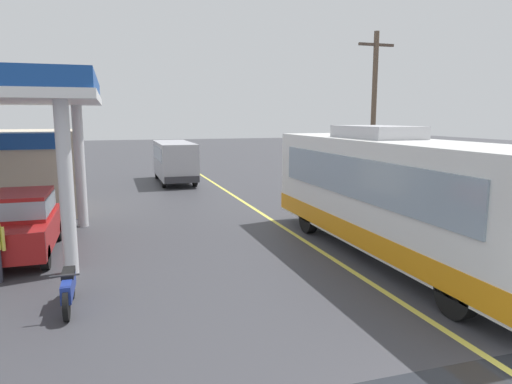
{
  "coord_description": "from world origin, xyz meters",
  "views": [
    {
      "loc": [
        -5.78,
        -3.71,
        3.94
      ],
      "look_at": [
        -1.5,
        10.0,
        1.6
      ],
      "focal_mm": 32.35,
      "sensor_mm": 36.0,
      "label": 1
    }
  ],
  "objects": [
    {
      "name": "motorcycle_parked_forecourt",
      "position": [
        -6.78,
        6.13,
        0.44
      ],
      "size": [
        0.55,
        1.8,
        0.92
      ],
      "color": "black",
      "rests_on": "ground"
    },
    {
      "name": "coach_bus_main",
      "position": [
        1.66,
        7.24,
        1.72
      ],
      "size": [
        2.6,
        11.04,
        3.69
      ],
      "color": "white",
      "rests_on": "ground"
    },
    {
      "name": "car_at_pump",
      "position": [
        -8.33,
        10.57,
        1.01
      ],
      "size": [
        1.7,
        4.2,
        1.82
      ],
      "color": "maroon",
      "rests_on": "ground"
    },
    {
      "name": "lane_divider_stripe",
      "position": [
        0.0,
        15.0,
        0.0
      ],
      "size": [
        0.16,
        50.0,
        0.01
      ],
      "primitive_type": "cube",
      "color": "#D8CC4C",
      "rests_on": "ground"
    },
    {
      "name": "ground",
      "position": [
        0.0,
        20.0,
        0.0
      ],
      "size": [
        120.0,
        120.0,
        0.0
      ],
      "primitive_type": "plane",
      "color": "#38383D"
    },
    {
      "name": "utility_pole_roadside",
      "position": [
        6.06,
        15.64,
        4.1
      ],
      "size": [
        1.8,
        0.24,
        7.83
      ],
      "color": "brown",
      "rests_on": "ground"
    },
    {
      "name": "minibus_opposing_lane",
      "position": [
        -2.2,
        24.42,
        1.47
      ],
      "size": [
        2.04,
        6.13,
        2.44
      ],
      "color": "#A5A5AD",
      "rests_on": "ground"
    }
  ]
}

